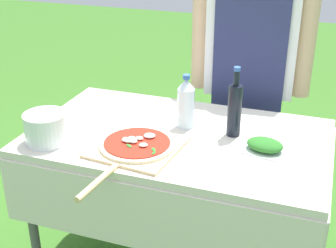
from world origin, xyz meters
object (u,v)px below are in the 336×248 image
prep_table (178,154)px  person_cook (250,64)px  pizza_on_peel (135,147)px  herb_container (265,146)px  mixing_tub (46,128)px  oil_bottle (235,109)px  water_bottle (186,103)px

prep_table → person_cook: bearing=72.7°
prep_table → pizza_on_peel: pizza_on_peel is taller
herb_container → mixing_tub: size_ratio=1.07×
person_cook → herb_container: bearing=101.3°
oil_bottle → water_bottle: (-0.21, 0.01, -0.01)m
prep_table → mixing_tub: size_ratio=7.18×
prep_table → person_cook: 0.66m
person_cook → pizza_on_peel: (-0.30, -0.77, -0.13)m
oil_bottle → herb_container: (0.15, -0.10, -0.09)m
oil_bottle → water_bottle: oil_bottle is taller
oil_bottle → herb_container: 0.20m
pizza_on_peel → mixing_tub: mixing_tub is taller
prep_table → herb_container: size_ratio=6.72×
oil_bottle → prep_table: bearing=-161.8°
prep_table → person_cook: (0.18, 0.59, 0.24)m
water_bottle → herb_container: bearing=-17.6°
water_bottle → oil_bottle: bearing=-3.2°
prep_table → herb_container: (0.36, -0.03, 0.12)m
person_cook → pizza_on_peel: bearing=64.2°
oil_bottle → herb_container: bearing=-34.8°
mixing_tub → prep_table: bearing=26.8°
herb_container → prep_table: bearing=175.3°
person_cook → prep_table: bearing=67.8°
oil_bottle → person_cook: bearing=93.6°
water_bottle → mixing_tub: (-0.48, -0.32, -0.05)m
pizza_on_peel → prep_table: bearing=64.6°
prep_table → herb_container: herb_container is taller
person_cook → herb_container: (0.18, -0.62, -0.12)m
oil_bottle → mixing_tub: size_ratio=1.70×
pizza_on_peel → oil_bottle: (0.33, 0.26, 0.10)m
person_cook → mixing_tub: size_ratio=9.22×
prep_table → mixing_tub: bearing=-153.2°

